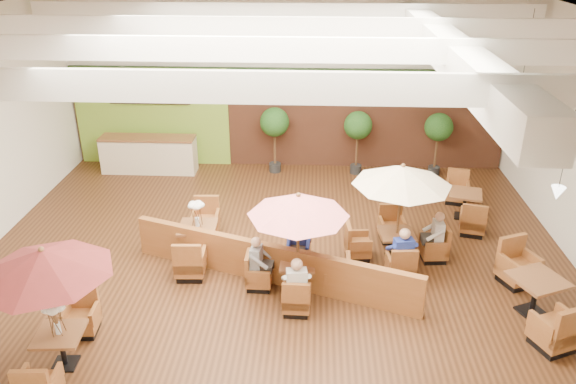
# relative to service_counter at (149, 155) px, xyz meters

# --- Properties ---
(room) EXTENTS (14.04, 14.00, 5.52)m
(room) POSITION_rel_service_counter_xyz_m (4.65, -3.88, 3.05)
(room) COLOR #381E0F
(room) RESTS_ON ground
(service_counter) EXTENTS (3.00, 0.75, 1.18)m
(service_counter) POSITION_rel_service_counter_xyz_m (0.00, 0.00, 0.00)
(service_counter) COLOR beige
(service_counter) RESTS_ON ground
(booth_divider) EXTENTS (6.41, 2.45, 0.93)m
(booth_divider) POSITION_rel_service_counter_xyz_m (4.39, -6.10, -0.12)
(booth_divider) COLOR brown
(booth_divider) RESTS_ON ground
(table_0) EXTENTS (2.26, 2.41, 2.45)m
(table_0) POSITION_rel_service_counter_xyz_m (0.91, -8.94, 1.27)
(table_0) COLOR brown
(table_0) RESTS_ON ground
(table_1) EXTENTS (2.23, 2.23, 2.31)m
(table_1) POSITION_rel_service_counter_xyz_m (5.00, -6.36, 1.01)
(table_1) COLOR brown
(table_1) RESTS_ON ground
(table_2) EXTENTS (2.41, 2.41, 2.44)m
(table_2) POSITION_rel_service_counter_xyz_m (7.27, -5.00, 1.09)
(table_2) COLOR brown
(table_2) RESTS_ON ground
(table_3) EXTENTS (0.91, 2.62, 1.55)m
(table_3) POSITION_rel_service_counter_xyz_m (2.59, -5.04, -0.09)
(table_3) COLOR brown
(table_3) RESTS_ON ground
(table_4) EXTENTS (1.25, 3.02, 1.05)m
(table_4) POSITION_rel_service_counter_xyz_m (9.80, -6.97, -0.18)
(table_4) COLOR brown
(table_4) RESTS_ON ground
(table_5) EXTENTS (1.01, 2.60, 0.93)m
(table_5) POSITION_rel_service_counter_xyz_m (9.38, -2.75, -0.23)
(table_5) COLOR brown
(table_5) RESTS_ON ground
(topiary_0) EXTENTS (0.92, 0.92, 2.13)m
(topiary_0) POSITION_rel_service_counter_xyz_m (4.03, 0.20, 1.00)
(topiary_0) COLOR black
(topiary_0) RESTS_ON ground
(topiary_1) EXTENTS (0.88, 0.88, 2.05)m
(topiary_1) POSITION_rel_service_counter_xyz_m (6.64, 0.20, 0.94)
(topiary_1) COLOR black
(topiary_1) RESTS_ON ground
(topiary_2) EXTENTS (0.87, 0.87, 2.03)m
(topiary_2) POSITION_rel_service_counter_xyz_m (9.12, 0.20, 0.93)
(topiary_2) COLOR black
(topiary_2) RESTS_ON ground
(diner_0) EXTENTS (0.43, 0.37, 0.84)m
(diner_0) POSITION_rel_service_counter_xyz_m (5.00, -7.19, 0.19)
(diner_0) COLOR silver
(diner_0) RESTS_ON ground
(diner_1) EXTENTS (0.40, 0.33, 0.78)m
(diner_1) POSITION_rel_service_counter_xyz_m (5.00, -5.52, 0.17)
(diner_1) COLOR navy
(diner_1) RESTS_ON ground
(diner_2) EXTENTS (0.34, 0.40, 0.78)m
(diner_2) POSITION_rel_service_counter_xyz_m (4.16, -6.36, 0.17)
(diner_2) COLOR gray
(diner_2) RESTS_ON ground
(diner_3) EXTENTS (0.46, 0.40, 0.86)m
(diner_3) POSITION_rel_service_counter_xyz_m (7.27, -5.89, 0.20)
(diner_3) COLOR navy
(diner_3) RESTS_ON ground
(diner_4) EXTENTS (0.31, 0.39, 0.79)m
(diner_4) POSITION_rel_service_counter_xyz_m (8.16, -5.00, 0.17)
(diner_4) COLOR silver
(diner_4) RESTS_ON ground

